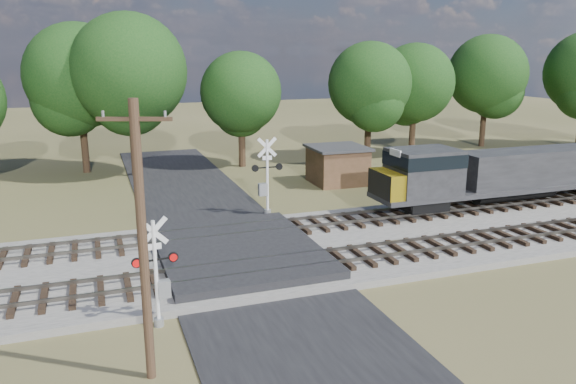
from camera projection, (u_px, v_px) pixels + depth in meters
name	position (u px, v px, depth m)	size (l,w,h in m)	color
ground	(241.00, 262.00, 25.13)	(160.00, 160.00, 0.00)	#474826
ballast_bed	(427.00, 232.00, 28.79)	(140.00, 10.00, 0.30)	gray
road	(241.00, 261.00, 25.12)	(7.00, 60.00, 0.08)	black
crossing_panel	(238.00, 252.00, 25.51)	(7.00, 9.00, 0.62)	#262628
track_near	(323.00, 260.00, 24.21)	(140.00, 2.60, 0.33)	black
track_far	(285.00, 227.00, 28.78)	(140.00, 2.60, 0.33)	black
crossing_signal_near	(159.00, 282.00, 18.95)	(1.57, 0.37, 3.91)	silver
crossing_signal_far	(266.00, 183.00, 31.86)	(1.82, 0.40, 4.53)	silver
utility_pole	(142.00, 238.00, 15.26)	(1.88, 0.77, 8.03)	#3D2C1B
equipment_shed	(337.00, 165.00, 39.83)	(3.95, 3.95, 2.65)	#44311D
treeline	(229.00, 81.00, 43.65)	(76.48, 11.86, 11.96)	black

